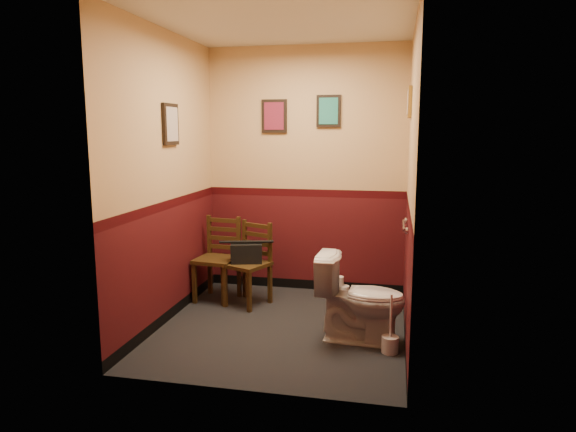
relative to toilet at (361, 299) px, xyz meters
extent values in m
cube|color=black|center=(-0.72, 0.16, -0.37)|extent=(2.20, 2.40, 0.00)
cube|color=silver|center=(-0.72, 0.16, 2.33)|extent=(2.20, 2.40, 0.00)
cube|color=#450F12|center=(-0.72, 1.36, 0.98)|extent=(2.20, 0.00, 2.70)
cube|color=#450F12|center=(-0.72, -1.04, 0.98)|extent=(2.20, 0.00, 2.70)
cube|color=#450F12|center=(-1.82, 0.16, 0.98)|extent=(0.00, 2.40, 2.70)
cube|color=#450F12|center=(0.38, 0.16, 0.98)|extent=(0.00, 2.40, 2.70)
cylinder|color=silver|center=(0.35, 0.41, 0.58)|extent=(0.03, 0.50, 0.03)
cylinder|color=silver|center=(0.37, 0.16, 0.58)|extent=(0.02, 0.06, 0.06)
cylinder|color=silver|center=(0.37, 0.66, 0.58)|extent=(0.02, 0.06, 0.06)
cube|color=black|center=(-1.07, 1.34, 1.58)|extent=(0.28, 0.03, 0.36)
cube|color=maroon|center=(-1.07, 1.32, 1.58)|extent=(0.22, 0.01, 0.30)
cube|color=black|center=(-0.47, 1.34, 1.63)|extent=(0.26, 0.03, 0.34)
cube|color=#277F73|center=(-0.47, 1.32, 1.63)|extent=(0.20, 0.01, 0.28)
cube|color=black|center=(-1.80, 0.26, 1.48)|extent=(0.03, 0.30, 0.38)
cube|color=#B39D8D|center=(-1.79, 0.26, 1.48)|extent=(0.01, 0.24, 0.31)
cube|color=olive|center=(0.36, 0.76, 1.68)|extent=(0.03, 0.34, 0.28)
cube|color=#B39D8D|center=(0.35, 0.76, 1.68)|extent=(0.01, 0.28, 0.22)
imported|color=white|center=(0.00, 0.00, 0.00)|extent=(0.78, 0.46, 0.74)
cylinder|color=silver|center=(0.26, -0.20, -0.30)|extent=(0.14, 0.14, 0.14)
cylinder|color=silver|center=(0.26, -0.20, -0.07)|extent=(0.02, 0.02, 0.39)
cube|color=#3E2B12|center=(-1.57, 0.78, 0.07)|extent=(0.46, 0.46, 0.04)
cube|color=#3E2B12|center=(-1.77, 0.63, -0.15)|extent=(0.04, 0.04, 0.44)
cube|color=#3E2B12|center=(-1.72, 0.98, -0.15)|extent=(0.04, 0.04, 0.44)
cube|color=#3E2B12|center=(-1.42, 0.58, -0.15)|extent=(0.04, 0.04, 0.44)
cube|color=#3E2B12|center=(-1.37, 0.94, -0.15)|extent=(0.04, 0.04, 0.44)
cube|color=#3E2B12|center=(-1.72, 0.98, 0.29)|extent=(0.04, 0.04, 0.44)
cube|color=#3E2B12|center=(-1.37, 0.94, 0.29)|extent=(0.04, 0.04, 0.44)
cube|color=#3E2B12|center=(-1.55, 0.96, 0.17)|extent=(0.33, 0.06, 0.04)
cube|color=#3E2B12|center=(-1.55, 0.96, 0.27)|extent=(0.33, 0.06, 0.04)
cube|color=#3E2B12|center=(-1.55, 0.96, 0.36)|extent=(0.33, 0.06, 0.04)
cube|color=#3E2B12|center=(-1.55, 0.96, 0.46)|extent=(0.33, 0.06, 0.04)
cube|color=#3E2B12|center=(-1.22, 0.71, 0.06)|extent=(0.52, 0.52, 0.04)
cube|color=#3E2B12|center=(-1.44, 0.62, -0.16)|extent=(0.05, 0.05, 0.43)
cube|color=#3E2B12|center=(-1.31, 0.93, -0.16)|extent=(0.05, 0.05, 0.43)
cube|color=#3E2B12|center=(-1.13, 0.48, -0.16)|extent=(0.05, 0.05, 0.43)
cube|color=#3E2B12|center=(-1.00, 0.80, -0.16)|extent=(0.05, 0.05, 0.43)
cube|color=#3E2B12|center=(-1.31, 0.94, 0.27)|extent=(0.05, 0.05, 0.43)
cube|color=#3E2B12|center=(-0.99, 0.80, 0.27)|extent=(0.05, 0.05, 0.43)
cube|color=#3E2B12|center=(-1.15, 0.87, 0.15)|extent=(0.31, 0.15, 0.04)
cube|color=#3E2B12|center=(-1.15, 0.87, 0.25)|extent=(0.31, 0.15, 0.04)
cube|color=#3E2B12|center=(-1.15, 0.87, 0.34)|extent=(0.31, 0.15, 0.04)
cube|color=#3E2B12|center=(-1.15, 0.87, 0.44)|extent=(0.31, 0.15, 0.04)
cube|color=black|center=(-1.22, 0.71, 0.17)|extent=(0.35, 0.23, 0.20)
cylinder|color=black|center=(-1.22, 0.71, 0.29)|extent=(0.28, 0.10, 0.03)
cylinder|color=silver|center=(-0.38, 1.21, -0.32)|extent=(0.12, 0.12, 0.10)
cylinder|color=silver|center=(-0.26, 1.21, -0.32)|extent=(0.12, 0.12, 0.10)
cylinder|color=silver|center=(-0.32, 1.20, -0.21)|extent=(0.12, 0.12, 0.10)
camera|label=1|loc=(0.26, -4.24, 1.41)|focal=32.00mm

